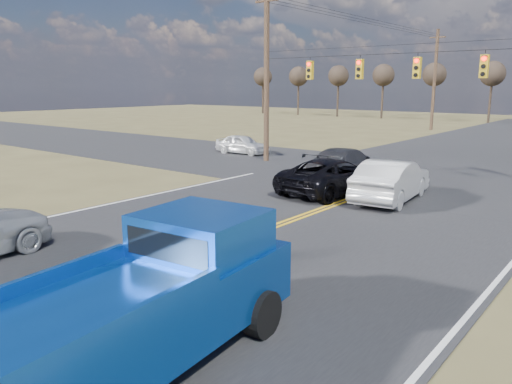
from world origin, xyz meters
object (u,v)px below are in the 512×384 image
Objects in this scene: black_suv at (333,176)px; white_car_queue at (391,180)px; dgrey_car_queue at (344,164)px; pickup_truck at (148,301)px; cross_car_west at (242,144)px.

white_car_queue is (2.48, 0.27, 0.07)m from black_suv.
white_car_queue is 0.92× the size of dgrey_car_queue.
black_suv is 2.49m from white_car_queue.
white_car_queue is 4.64m from dgrey_car_queue.
pickup_truck is 1.16× the size of dgrey_car_queue.
white_car_queue is (-1.92, 13.69, -0.28)m from pickup_truck.
pickup_truck is 14.13m from black_suv.
dgrey_car_queue is (-3.67, 2.84, -0.04)m from white_car_queue.
pickup_truck is at bearing 91.72° from white_car_queue.
pickup_truck is at bearing -145.95° from cross_car_west.
dgrey_car_queue is at bearing 102.44° from pickup_truck.
white_car_queue is at bearing 135.58° from dgrey_car_queue.
black_suv is 1.08× the size of white_car_queue.
black_suv reaches higher than cross_car_west.
black_suv is at bearing -125.88° from cross_car_west.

